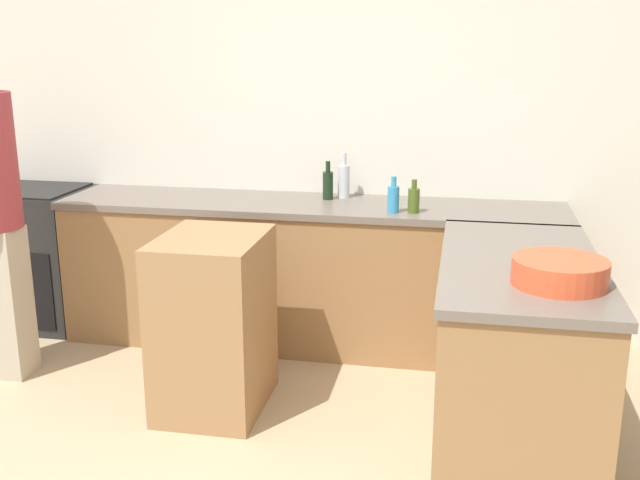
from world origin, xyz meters
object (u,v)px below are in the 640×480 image
(dish_soap_bottle, at_px, (393,198))
(vinegar_bottle_clear, at_px, (344,180))
(mixing_bowl, at_px, (560,272))
(range_oven, at_px, (32,256))
(island_table, at_px, (214,323))
(olive_oil_bottle, at_px, (414,200))
(wine_bottle_dark, at_px, (328,184))

(dish_soap_bottle, height_order, vinegar_bottle_clear, vinegar_bottle_clear)
(mixing_bowl, xyz_separation_m, vinegar_bottle_clear, (-1.10, 1.49, 0.06))
(range_oven, relative_size, dish_soap_bottle, 4.38)
(island_table, distance_m, vinegar_bottle_clear, 1.30)
(range_oven, height_order, dish_soap_bottle, dish_soap_bottle)
(olive_oil_bottle, distance_m, wine_bottle_dark, 0.59)
(mixing_bowl, relative_size, dish_soap_bottle, 1.82)
(mixing_bowl, height_order, olive_oil_bottle, olive_oil_bottle)
(island_table, bearing_deg, mixing_bowl, -14.53)
(mixing_bowl, height_order, wine_bottle_dark, wine_bottle_dark)
(dish_soap_bottle, bearing_deg, wine_bottle_dark, 146.08)
(vinegar_bottle_clear, bearing_deg, wine_bottle_dark, -144.28)
(mixing_bowl, xyz_separation_m, olive_oil_bottle, (-0.65, 1.16, 0.02))
(vinegar_bottle_clear, bearing_deg, dish_soap_bottle, -45.89)
(range_oven, bearing_deg, vinegar_bottle_clear, 4.55)
(dish_soap_bottle, bearing_deg, vinegar_bottle_clear, 134.11)
(island_table, height_order, olive_oil_bottle, olive_oil_bottle)
(vinegar_bottle_clear, bearing_deg, island_table, -113.90)
(mixing_bowl, bearing_deg, vinegar_bottle_clear, 126.48)
(island_table, relative_size, dish_soap_bottle, 4.37)
(wine_bottle_dark, bearing_deg, island_table, -111.07)
(island_table, xyz_separation_m, vinegar_bottle_clear, (0.48, 1.08, 0.54))
(olive_oil_bottle, height_order, wine_bottle_dark, wine_bottle_dark)
(mixing_bowl, xyz_separation_m, wine_bottle_dark, (-1.19, 1.42, 0.04))
(olive_oil_bottle, distance_m, dish_soap_bottle, 0.11)
(island_table, bearing_deg, vinegar_bottle_clear, 66.10)
(island_table, relative_size, wine_bottle_dark, 3.87)
(island_table, xyz_separation_m, olive_oil_bottle, (0.92, 0.75, 0.51))
(wine_bottle_dark, relative_size, dish_soap_bottle, 1.13)
(range_oven, xyz_separation_m, vinegar_bottle_clear, (2.03, 0.16, 0.55))
(range_oven, relative_size, mixing_bowl, 2.40)
(dish_soap_bottle, bearing_deg, range_oven, 175.57)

